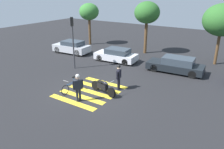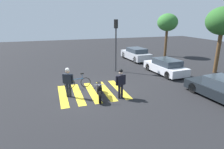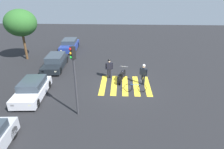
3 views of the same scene
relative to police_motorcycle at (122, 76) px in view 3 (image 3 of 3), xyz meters
name	(u,v)px [view 3 (image 3 of 3)]	position (x,y,z in m)	size (l,w,h in m)	color
ground_plane	(125,85)	(-0.89, -0.25, -0.46)	(60.00, 60.00, 0.00)	#232326
police_motorcycle	(122,76)	(0.00, 0.00, 0.00)	(2.19, 0.75, 1.05)	black
leaning_bicycle	(135,87)	(-1.95, -0.97, -0.09)	(0.46, 1.72, 1.00)	black
officer_on_foot	(109,67)	(0.50, 1.14, 0.55)	(0.29, 0.66, 1.76)	black
officer_by_motorcycle	(143,73)	(-0.63, -1.70, 0.56)	(0.41, 0.60, 1.78)	#1E232D
crosswalk_stripes	(125,85)	(-0.89, -0.25, -0.46)	(3.54, 4.05, 0.01)	yellow
car_white_van	(32,89)	(-3.03, 6.46, 0.14)	(4.10, 1.99, 1.26)	black
car_black_suv	(56,62)	(2.69, 6.63, 0.15)	(4.65, 2.06, 1.29)	black
car_blue_hatchback	(70,45)	(8.78, 6.76, 0.20)	(4.59, 2.17, 1.37)	black
traffic_light_pole	(74,71)	(-5.01, 2.77, 2.46)	(0.34, 0.35, 4.37)	#38383D
street_tree_far	(21,23)	(5.06, 10.70, 3.52)	(3.28, 3.28, 5.39)	brown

